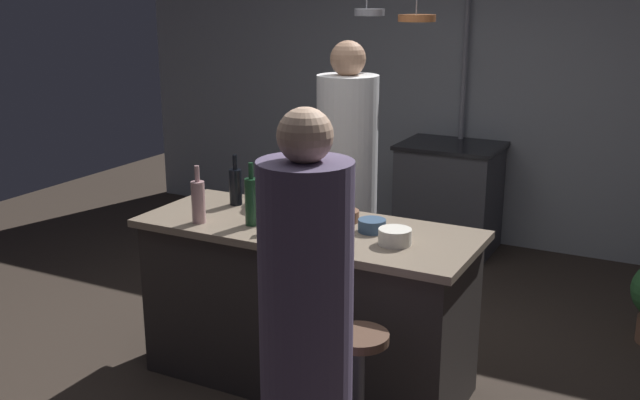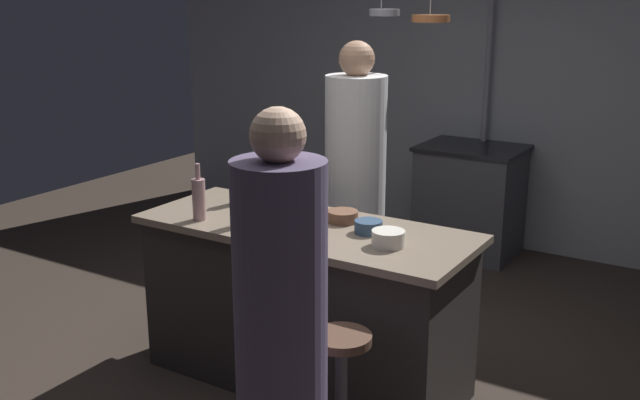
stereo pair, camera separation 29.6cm
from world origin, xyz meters
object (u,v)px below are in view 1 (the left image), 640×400
bar_stool_right (358,397)px  wine_glass_near_right_guest (268,213)px  pepper_mill (268,203)px  wine_glass_by_chef (321,225)px  guest_right (306,343)px  wine_bottle_rose (198,201)px  cutting_board (295,210)px  mixing_bowl_blue (372,226)px  stove_range (449,197)px  mixing_bowl_wooden (344,216)px  wine_bottle_green (252,201)px  chef (347,196)px  wine_glass_near_left_guest (286,221)px  wine_bottle_dark (236,186)px  mixing_bowl_ceramic (395,237)px

bar_stool_right → wine_glass_near_right_guest: bearing=149.1°
pepper_mill → wine_glass_by_chef: size_ratio=1.44×
guest_right → wine_bottle_rose: guest_right is taller
wine_glass_near_right_guest → wine_glass_by_chef: size_ratio=1.00×
cutting_board → mixing_bowl_blue: size_ratio=2.24×
wine_glass_by_chef → stove_range: bearing=94.5°
wine_bottle_rose → mixing_bowl_wooden: 0.77m
wine_bottle_green → mixing_bowl_blue: 0.64m
guest_right → bar_stool_right: bearing=81.5°
chef → mixing_bowl_wooden: bearing=-65.8°
chef → wine_glass_near_left_guest: chef is taller
wine_bottle_dark → mixing_bowl_blue: size_ratio=2.04×
bar_stool_right → wine_glass_by_chef: 0.82m
cutting_board → stove_range: bearing=85.6°
stove_range → wine_glass_near_left_guest: (0.03, -2.72, 0.56)m
wine_glass_near_right_guest → mixing_bowl_blue: (0.45, 0.27, -0.07)m
wine_glass_near_left_guest → wine_glass_by_chef: bearing=7.9°
cutting_board → wine_glass_near_right_guest: size_ratio=2.19×
stove_range → wine_glass_near_left_guest: wine_glass_near_left_guest is taller
bar_stool_right → mixing_bowl_blue: (-0.24, 0.68, 0.56)m
wine_bottle_dark → wine_glass_by_chef: size_ratio=1.99×
stove_range → wine_glass_by_chef: 2.76m
wine_glass_near_left_guest → wine_glass_by_chef: size_ratio=1.00×
wine_glass_by_chef → wine_bottle_dark: bearing=152.0°
stove_range → wine_bottle_rose: size_ratio=2.89×
wine_bottle_rose → mixing_bowl_ceramic: 1.07m
chef → mixing_bowl_wooden: size_ratio=11.00×
wine_bottle_rose → wine_glass_by_chef: bearing=-2.2°
stove_range → wine_glass_near_right_guest: bearing=-92.4°
mixing_bowl_wooden → chef: bearing=114.2°
stove_range → guest_right: 3.50m
wine_glass_near_right_guest → mixing_bowl_blue: wine_glass_near_right_guest is taller
wine_bottle_rose → wine_glass_near_left_guest: (0.56, -0.05, -0.01)m
guest_right → wine_glass_by_chef: guest_right is taller
cutting_board → mixing_bowl_blue: 0.53m
wine_bottle_green → wine_bottle_rose: wine_bottle_green is taller
cutting_board → chef: bearing=88.8°
mixing_bowl_ceramic → mixing_bowl_blue: (-0.18, 0.13, -0.01)m
pepper_mill → mixing_bowl_ceramic: 0.74m
stove_range → mixing_bowl_wooden: 2.35m
wine_bottle_rose → wine_glass_near_left_guest: bearing=-5.4°
pepper_mill → cutting_board: bearing=80.9°
wine_glass_near_left_guest → mixing_bowl_ceramic: size_ratio=0.90×
pepper_mill → mixing_bowl_wooden: bearing=28.3°
wine_bottle_rose → stove_range: bearing=78.7°
cutting_board → wine_bottle_green: 0.34m
wine_glass_by_chef → pepper_mill: bearing=153.6°
bar_stool_right → wine_bottle_green: 1.18m
wine_bottle_green → wine_glass_near_left_guest: (0.29, -0.15, -0.03)m
stove_range → guest_right: bearing=-81.2°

